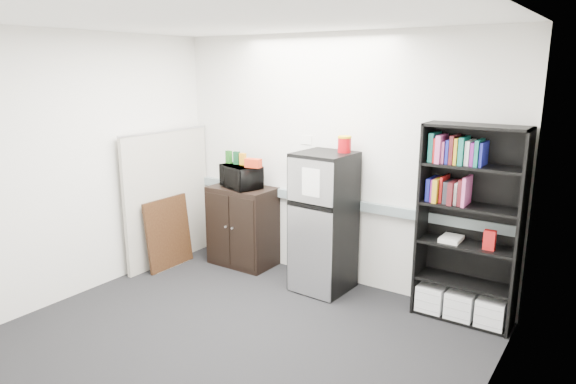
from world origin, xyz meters
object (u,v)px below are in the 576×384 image
Objects in this scene: bookshelf at (469,227)px; cubicle_partition at (168,197)px; cabinet at (243,226)px; microwave at (241,177)px; refrigerator at (323,222)px.

bookshelf is 1.14× the size of cubicle_partition.
bookshelf reaches higher than cabinet.
cubicle_partition is at bearing -171.94° from bookshelf.
microwave is 0.32× the size of refrigerator.
cabinet is at bearing 27.46° from cubicle_partition.
cubicle_partition is 0.97m from cabinet.
refrigerator reaches higher than cabinet.
cubicle_partition reaches higher than refrigerator.
cubicle_partition is 1.09× the size of refrigerator.
cabinet is (-2.62, -0.06, -0.43)m from bookshelf.
bookshelf is at bearing 8.06° from cubicle_partition.
refrigerator is (1.16, -0.08, 0.27)m from cabinet.
cabinet is 1.99× the size of microwave.
cabinet is 1.20m from refrigerator.
refrigerator is at bearing -174.32° from bookshelf.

